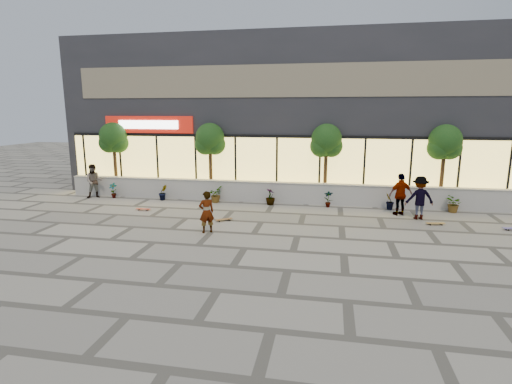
% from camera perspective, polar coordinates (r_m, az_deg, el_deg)
% --- Properties ---
extents(ground, '(80.00, 80.00, 0.00)m').
position_cam_1_polar(ground, '(13.52, -1.66, -8.05)').
color(ground, '#A49E8E').
rests_on(ground, ground).
extents(planter_wall, '(22.00, 0.42, 1.04)m').
position_cam_1_polar(planter_wall, '(20.04, 2.59, -0.01)').
color(planter_wall, beige).
rests_on(planter_wall, ground).
extents(retail_building, '(24.00, 9.17, 8.50)m').
position_cam_1_polar(retail_building, '(25.08, 4.46, 10.85)').
color(retail_building, '#27282D').
rests_on(retail_building, ground).
extents(shrub_a, '(0.43, 0.29, 0.81)m').
position_cam_1_polar(shrub_a, '(22.37, -19.73, 0.22)').
color(shrub_a, '#133E15').
rests_on(shrub_a, ground).
extents(shrub_b, '(0.57, 0.57, 0.81)m').
position_cam_1_polar(shrub_b, '(21.10, -13.15, -0.05)').
color(shrub_b, '#133E15').
rests_on(shrub_b, ground).
extents(shrub_c, '(0.68, 0.77, 0.81)m').
position_cam_1_polar(shrub_c, '(20.14, -5.83, -0.35)').
color(shrub_c, '#133E15').
rests_on(shrub_c, ground).
extents(shrub_d, '(0.64, 0.64, 0.81)m').
position_cam_1_polar(shrub_d, '(19.55, 2.07, -0.66)').
color(shrub_d, '#133E15').
rests_on(shrub_d, ground).
extents(shrub_e, '(0.46, 0.35, 0.81)m').
position_cam_1_polar(shrub_e, '(19.34, 10.30, -0.98)').
color(shrub_e, '#133E15').
rests_on(shrub_e, ground).
extents(shrub_f, '(0.55, 0.57, 0.81)m').
position_cam_1_polar(shrub_f, '(19.54, 18.53, -1.27)').
color(shrub_f, '#133E15').
rests_on(shrub_f, ground).
extents(shrub_g, '(0.77, 0.84, 0.81)m').
position_cam_1_polar(shrub_g, '(20.13, 26.45, -1.53)').
color(shrub_g, '#133E15').
rests_on(shrub_g, ground).
extents(tree_west, '(1.60, 1.50, 3.92)m').
position_cam_1_polar(tree_west, '(23.36, -19.69, 7.07)').
color(tree_west, '#473019').
rests_on(tree_west, ground).
extents(tree_midwest, '(1.60, 1.50, 3.92)m').
position_cam_1_polar(tree_midwest, '(21.14, -6.59, 7.26)').
color(tree_midwest, '#473019').
rests_on(tree_midwest, ground).
extents(tree_mideast, '(1.60, 1.50, 3.92)m').
position_cam_1_polar(tree_mideast, '(20.21, 10.02, 6.97)').
color(tree_mideast, '#473019').
rests_on(tree_mideast, ground).
extents(tree_east, '(1.60, 1.50, 3.92)m').
position_cam_1_polar(tree_east, '(20.88, 25.38, 6.18)').
color(tree_east, '#473019').
rests_on(tree_east, ground).
extents(skater_center, '(0.70, 0.64, 1.60)m').
position_cam_1_polar(skater_center, '(15.11, -7.08, -2.85)').
color(skater_center, white).
rests_on(skater_center, ground).
extents(skater_left, '(1.08, 1.00, 1.79)m').
position_cam_1_polar(skater_left, '(22.66, -22.12, 1.44)').
color(skater_left, tan).
rests_on(skater_left, ground).
extents(skater_right_near, '(1.18, 0.85, 1.86)m').
position_cam_1_polar(skater_right_near, '(18.60, 19.96, -0.33)').
color(skater_right_near, silver).
rests_on(skater_right_near, ground).
extents(skater_right_far, '(1.28, 0.85, 1.84)m').
position_cam_1_polar(skater_right_far, '(18.23, 22.34, -0.77)').
color(skater_right_far, maroon).
rests_on(skater_right_far, ground).
extents(skateboard_center, '(0.70, 0.60, 0.09)m').
position_cam_1_polar(skateboard_center, '(16.78, -4.61, -3.91)').
color(skateboard_center, brown).
rests_on(skateboard_center, ground).
extents(skateboard_left, '(0.70, 0.19, 0.08)m').
position_cam_1_polar(skateboard_left, '(19.21, -15.82, -2.34)').
color(skateboard_left, '#E0422A').
rests_on(skateboard_left, ground).
extents(skateboard_right_near, '(0.76, 0.31, 0.09)m').
position_cam_1_polar(skateboard_right_near, '(17.71, 24.26, -4.09)').
color(skateboard_right_near, olive).
rests_on(skateboard_right_near, ground).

